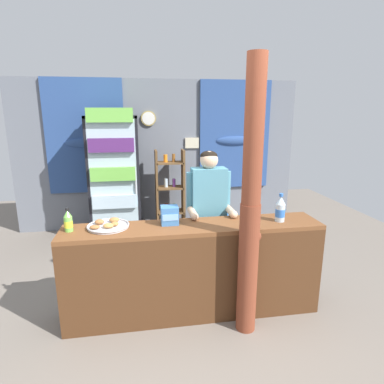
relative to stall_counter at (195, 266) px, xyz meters
The scene contains 12 objects.
ground_plane 1.05m from the stall_counter, 98.77° to the left, with size 8.08×8.08×0.00m, color slate.
back_wall_curtained 2.89m from the stall_counter, 92.65° to the left, with size 4.77×0.22×2.50m.
stall_counter is the anchor object (origin of this frame).
timber_post 0.79m from the stall_counter, 28.92° to the right, with size 0.20×0.18×2.43m.
drink_fridge 2.51m from the stall_counter, 110.90° to the left, with size 0.76×0.69×2.04m.
bottle_shelf_rack 2.42m from the stall_counter, 90.05° to the left, with size 0.48×0.28×1.38m.
plastic_lawn_chair 1.97m from the stall_counter, 73.49° to the left, with size 0.61×0.61×0.86m.
shopkeeper 0.70m from the stall_counter, 65.26° to the left, with size 0.48×0.42×1.59m.
soda_bottle_water 0.99m from the stall_counter, ahead, with size 0.09×0.09×0.28m.
soda_bottle_lime_soda 1.24m from the stall_counter, behind, with size 0.08×0.08×0.22m.
snack_box_biscuit 0.54m from the stall_counter, 142.92° to the left, with size 0.16×0.15×0.17m.
pastry_tray 0.91m from the stall_counter, 168.54° to the left, with size 0.39×0.39×0.06m.
Camera 1 is at (-0.36, -2.40, 1.98)m, focal length 30.18 mm.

